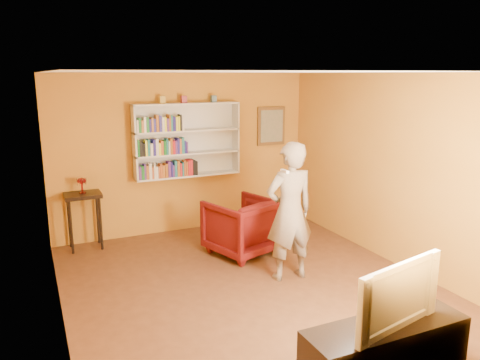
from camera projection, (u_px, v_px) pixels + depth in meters
name	position (u px, v px, depth m)	size (l,w,h in m)	color
room_shell	(248.00, 210.00, 5.86)	(5.30, 5.80, 2.88)	#4F2E19
bookshelf	(186.00, 140.00, 7.87)	(1.80, 0.29, 1.23)	silver
books_row_lower	(169.00, 170.00, 7.73)	(0.99, 0.19, 0.27)	#552B82
books_row_middle	(162.00, 147.00, 7.60)	(0.83, 0.19, 0.27)	#186E26
books_row_upper	(160.00, 124.00, 7.51)	(0.77, 0.18, 0.27)	silver
ornament_left	(162.00, 100.00, 7.50)	(0.09, 0.09, 0.12)	gold
ornament_centre	(184.00, 99.00, 7.65)	(0.09, 0.09, 0.12)	#993340
ornament_right	(214.00, 99.00, 7.86)	(0.08, 0.08, 0.11)	slate
framed_painting	(271.00, 126.00, 8.55)	(0.55, 0.05, 0.70)	brown
console_table	(83.00, 203.00, 7.21)	(0.54, 0.41, 0.89)	black
ruby_lustre	(82.00, 182.00, 7.14)	(0.15, 0.15, 0.24)	maroon
armchair	(242.00, 226.00, 7.08)	(0.91, 0.94, 0.85)	#430408
person	(290.00, 212.00, 6.10)	(0.67, 0.44, 1.85)	#776857
game_remote	(285.00, 171.00, 5.67)	(0.04, 0.15, 0.04)	white
tv_cabinet	(385.00, 352.00, 4.14)	(1.54, 0.46, 0.55)	black
television	(389.00, 292.00, 4.01)	(1.05, 0.14, 0.60)	black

